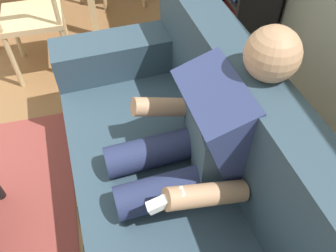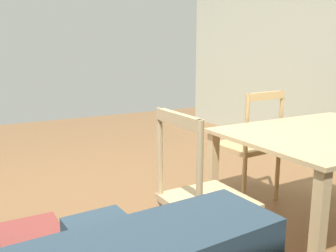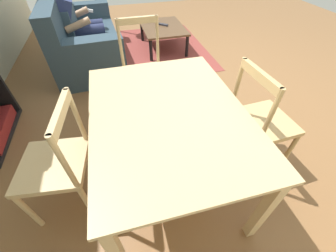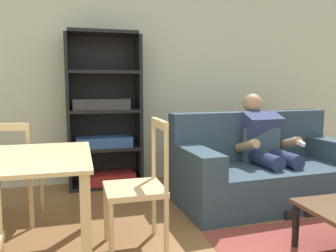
{
  "view_description": "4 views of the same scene",
  "coord_description": "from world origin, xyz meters",
  "px_view_note": "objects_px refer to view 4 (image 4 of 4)",
  "views": [
    {
      "loc": [
        1.97,
        1.46,
        1.74
      ],
      "look_at": [
        1.05,
        1.69,
        0.69
      ],
      "focal_mm": 36.64,
      "sensor_mm": 36.0,
      "label": 1
    },
    {
      "loc": [
        0.69,
        2.59,
        1.26
      ],
      "look_at": [
        -0.15,
        1.09,
        0.9
      ],
      "focal_mm": 39.61,
      "sensor_mm": 36.0,
      "label": 2
    },
    {
      "loc": [
        -2.34,
        1.32,
        1.59
      ],
      "look_at": [
        -1.36,
        1.07,
        0.6
      ],
      "focal_mm": 22.41,
      "sensor_mm": 36.0,
      "label": 3
    },
    {
      "loc": [
        -0.78,
        -1.25,
        1.2
      ],
      "look_at": [
        -0.15,
        1.09,
        0.9
      ],
      "focal_mm": 35.61,
      "sensor_mm": 36.0,
      "label": 4
    }
  ],
  "objects_px": {
    "person_lounging": "(265,146)",
    "dining_chair_facing_couch": "(138,187)",
    "couch": "(263,169)",
    "dining_chair_near_wall": "(12,172)",
    "bookshelf": "(104,122)"
  },
  "relations": [
    {
      "from": "person_lounging",
      "to": "dining_chair_facing_couch",
      "type": "height_order",
      "value": "person_lounging"
    },
    {
      "from": "dining_chair_facing_couch",
      "to": "couch",
      "type": "bearing_deg",
      "value": 26.03
    },
    {
      "from": "person_lounging",
      "to": "dining_chair_near_wall",
      "type": "bearing_deg",
      "value": 179.6
    },
    {
      "from": "couch",
      "to": "person_lounging",
      "type": "bearing_deg",
      "value": 39.41
    },
    {
      "from": "couch",
      "to": "bookshelf",
      "type": "xyz_separation_m",
      "value": [
        -1.55,
        0.93,
        0.44
      ]
    },
    {
      "from": "person_lounging",
      "to": "dining_chair_facing_couch",
      "type": "relative_size",
      "value": 1.16
    },
    {
      "from": "couch",
      "to": "bookshelf",
      "type": "height_order",
      "value": "bookshelf"
    },
    {
      "from": "dining_chair_near_wall",
      "to": "couch",
      "type": "bearing_deg",
      "value": -1.29
    },
    {
      "from": "couch",
      "to": "person_lounging",
      "type": "distance_m",
      "value": 0.24
    },
    {
      "from": "couch",
      "to": "bookshelf",
      "type": "relative_size",
      "value": 1.04
    },
    {
      "from": "bookshelf",
      "to": "dining_chair_facing_couch",
      "type": "bearing_deg",
      "value": -85.93
    },
    {
      "from": "couch",
      "to": "bookshelf",
      "type": "distance_m",
      "value": 1.86
    },
    {
      "from": "person_lounging",
      "to": "dining_chair_facing_couch",
      "type": "xyz_separation_m",
      "value": [
        -1.48,
        -0.74,
        -0.1
      ]
    },
    {
      "from": "couch",
      "to": "dining_chair_facing_couch",
      "type": "relative_size",
      "value": 1.98
    },
    {
      "from": "person_lounging",
      "to": "bookshelf",
      "type": "relative_size",
      "value": 0.61
    }
  ]
}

